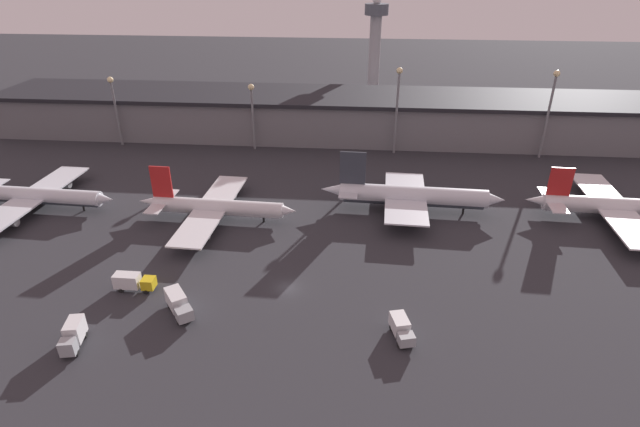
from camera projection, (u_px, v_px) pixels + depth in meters
ground at (288, 288)px, 89.97m from camera, size 600.00×600.00×0.00m
terminal_building at (325, 115)px, 162.58m from camera, size 213.04×27.91×13.66m
airplane_0 at (36, 196)px, 116.77m from camera, size 37.86×36.42×13.76m
airplane_1 at (215, 207)px, 112.00m from camera, size 36.47×35.39×12.21m
airplane_2 at (411, 196)px, 115.27m from camera, size 42.23×28.02×13.96m
airplane_3 at (619, 206)px, 111.83m from camera, size 41.28×38.06×11.85m
service_vehicle_0 at (133, 281)px, 88.62m from camera, size 7.22×2.32×3.27m
service_vehicle_1 at (401, 328)px, 77.75m from camera, size 3.92×6.63×3.05m
service_vehicle_3 at (178, 303)px, 83.00m from camera, size 6.66×7.70×3.39m
service_vehicle_5 at (73, 335)px, 75.88m from camera, size 3.38×6.60×3.83m
lamp_post_0 at (114, 101)px, 150.99m from camera, size 1.80×1.80×21.19m
lamp_post_1 at (252, 107)px, 148.10m from camera, size 1.80×1.80×19.89m
lamp_post_2 at (397, 100)px, 143.43m from camera, size 1.80×1.80×25.37m
lamp_post_3 at (550, 104)px, 140.18m from camera, size 1.80×1.80×25.34m
control_tower at (375, 42)px, 193.98m from camera, size 9.00×9.00×39.62m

